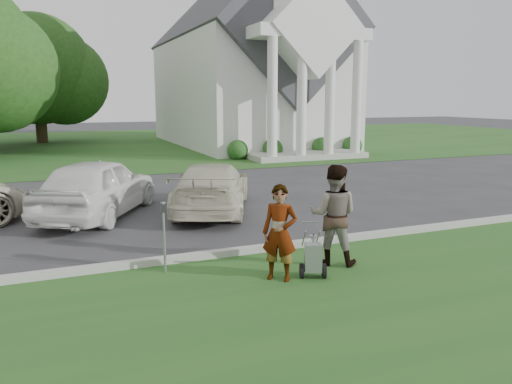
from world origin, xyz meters
TOP-DOWN VIEW (x-y plane):
  - ground at (0.00, 0.00)m, footprint 120.00×120.00m
  - grass_strip at (0.00, -3.00)m, footprint 80.00×7.00m
  - church_lawn at (0.00, 27.00)m, footprint 80.00×30.00m
  - curb at (0.00, 0.55)m, footprint 80.00×0.18m
  - church at (9.00, 23.11)m, footprint 9.19×19.00m
  - tree_back at (-4.01, 29.99)m, footprint 9.61×7.60m
  - striping_cart at (0.68, -1.18)m, footprint 0.69×0.98m
  - person_left at (0.10, -1.04)m, footprint 0.73×0.70m
  - person_right at (1.40, -0.64)m, footprint 1.17×1.12m
  - parking_meter_near at (-1.67, 0.06)m, footprint 0.10×0.09m
  - car_b at (-2.36, 5.16)m, footprint 3.94×5.01m
  - car_c at (0.64, 4.58)m, footprint 3.62×5.07m

SIDE VIEW (x-z plane):
  - ground at x=0.00m, z-range 0.00..0.00m
  - grass_strip at x=0.00m, z-range 0.00..0.01m
  - church_lawn at x=0.00m, z-range 0.00..0.01m
  - curb at x=0.00m, z-range 0.00..0.15m
  - striping_cart at x=0.68m, z-range -0.06..0.79m
  - car_c at x=0.64m, z-range 0.00..1.36m
  - car_b at x=-2.36m, z-range 0.00..1.60m
  - parking_meter_near at x=-1.67m, z-range 0.17..1.49m
  - person_left at x=0.10m, z-range 0.00..1.67m
  - person_right at x=1.40m, z-range 0.00..1.90m
  - tree_back at x=-4.01m, z-range 0.28..9.17m
  - church at x=9.00m, z-range -6.11..17.99m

